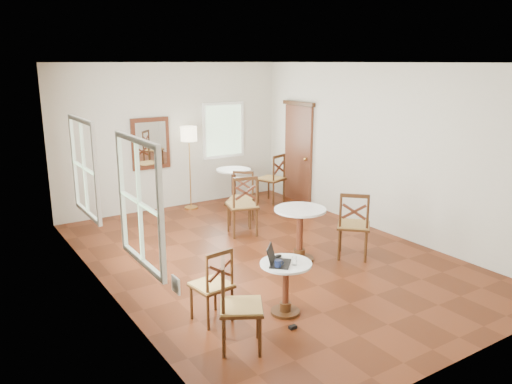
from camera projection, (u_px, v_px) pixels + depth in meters
ground at (266, 257)px, 8.10m from camera, size 7.00×7.00×0.00m
room_shell at (254, 137)px, 7.82m from camera, size 5.02×7.02×3.01m
cafe_table_near at (286, 282)px, 6.18m from camera, size 0.63×0.63×0.67m
cafe_table_mid at (300, 228)px, 7.83m from camera, size 0.80×0.80×0.84m
cafe_table_back at (234, 183)px, 10.93m from camera, size 0.74×0.74×0.78m
chair_near_a at (213, 285)px, 5.99m from camera, size 0.48×0.48×0.93m
chair_near_b at (239, 306)px, 5.40m from camera, size 0.63×0.63×1.00m
chair_mid_a at (243, 205)px, 9.01m from camera, size 0.62×0.62×1.10m
chair_mid_b at (354, 225)px, 7.94m from camera, size 0.71×0.71×1.08m
chair_back_a at (272, 179)px, 11.09m from camera, size 0.64×0.64×1.08m
chair_back_b at (242, 198)px, 9.68m from camera, size 0.64×0.64×0.99m
floor_lamp at (189, 139)px, 10.40m from camera, size 0.34×0.34×1.73m
laptop at (276, 260)px, 6.06m from camera, size 0.40×0.41×0.22m
mouse at (278, 256)px, 6.27m from camera, size 0.11×0.07×0.04m
navy_mug at (278, 264)px, 5.96m from camera, size 0.12×0.08×0.10m
water_glass at (294, 261)px, 6.04m from camera, size 0.06×0.06×0.10m
power_adapter at (293, 327)px, 5.91m from camera, size 0.09×0.06×0.04m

